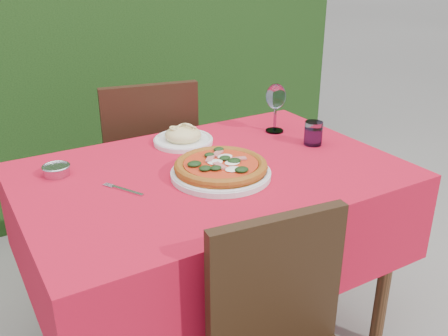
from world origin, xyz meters
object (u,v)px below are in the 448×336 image
water_glass (313,134)px  pasta_plate (183,137)px  chair_far (149,163)px  pizza_plate (221,168)px  wine_glass (276,98)px  steel_ramekin (57,171)px  fork (127,191)px

water_glass → pasta_plate: bearing=147.5°
chair_far → pizza_plate: size_ratio=2.33×
wine_glass → water_glass: bearing=-79.0°
wine_glass → steel_ramekin: (-0.87, 0.01, -0.12)m
pizza_plate → steel_ramekin: 0.54m
pizza_plate → pasta_plate: size_ratio=1.73×
pizza_plate → water_glass: 0.46m
pasta_plate → steel_ramekin: bearing=-173.3°
pizza_plate → water_glass: water_glass is taller
pizza_plate → water_glass: bearing=9.5°
chair_far → fork: chair_far is taller
wine_glass → fork: bearing=-163.0°
pizza_plate → pasta_plate: (0.03, 0.34, -0.01)m
fork → wine_glass: bearing=-11.1°
water_glass → chair_far: bearing=122.8°
chair_far → water_glass: 0.81m
fork → pizza_plate: bearing=-37.7°
pasta_plate → fork: bearing=-139.2°
water_glass → steel_ramekin: (-0.91, 0.21, -0.02)m
pizza_plate → water_glass: (0.45, 0.08, 0.01)m
pasta_plate → water_glass: bearing=-32.5°
steel_ramekin → water_glass: bearing=-12.9°
steel_ramekin → wine_glass: bearing=-0.9°
pasta_plate → fork: 0.44m
chair_far → water_glass: size_ratio=10.19×
chair_far → steel_ramekin: bearing=52.3°
pasta_plate → steel_ramekin: pasta_plate is taller
pizza_plate → steel_ramekin: bearing=148.4°
chair_far → water_glass: chair_far is taller
pizza_plate → steel_ramekin: (-0.46, 0.28, -0.01)m
chair_far → fork: (-0.34, -0.67, 0.22)m
fork → steel_ramekin: (-0.16, 0.23, 0.01)m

